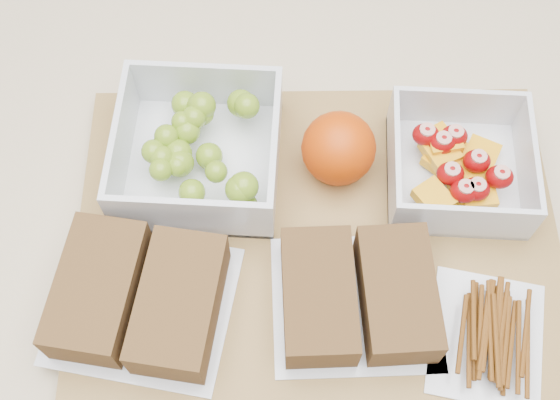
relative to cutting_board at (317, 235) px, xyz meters
The scene contains 8 objects.
counter 0.46m from the cutting_board, 159.18° to the left, with size 1.20×0.90×0.90m, color beige.
cutting_board is the anchor object (origin of this frame).
grape_container 0.13m from the cutting_board, 149.80° to the left, with size 0.14×0.14×0.06m.
fruit_container 0.14m from the cutting_board, 26.66° to the left, with size 0.12×0.12×0.05m.
orange 0.08m from the cutting_board, 77.26° to the left, with size 0.07×0.07×0.07m, color #C73D04.
sandwich_bag_left 0.16m from the cutting_board, 151.80° to the right, with size 0.16×0.15×0.04m.
sandwich_bag_center 0.08m from the cutting_board, 62.70° to the right, with size 0.15×0.13×0.04m.
pretzel_bag 0.17m from the cutting_board, 32.27° to the right, with size 0.10×0.12×0.02m.
Camera 1 is at (0.00, -0.27, 1.47)m, focal length 45.00 mm.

